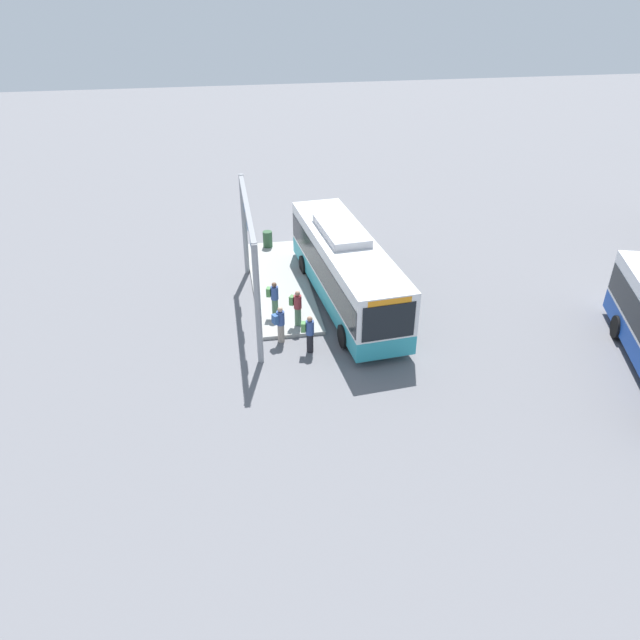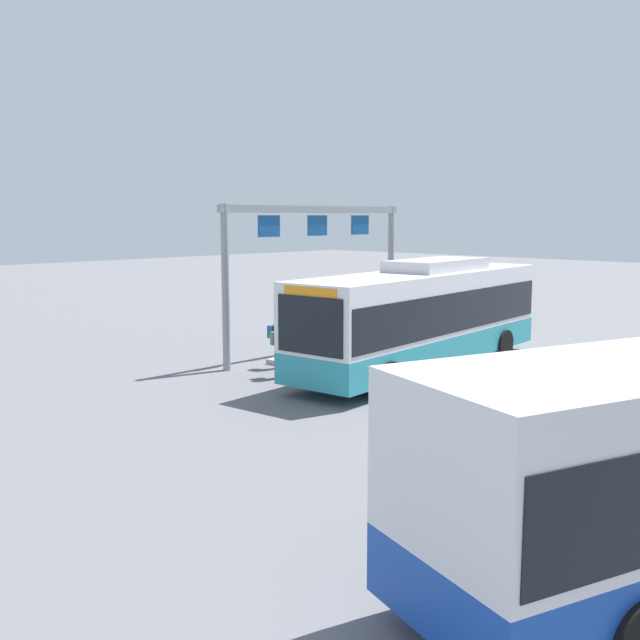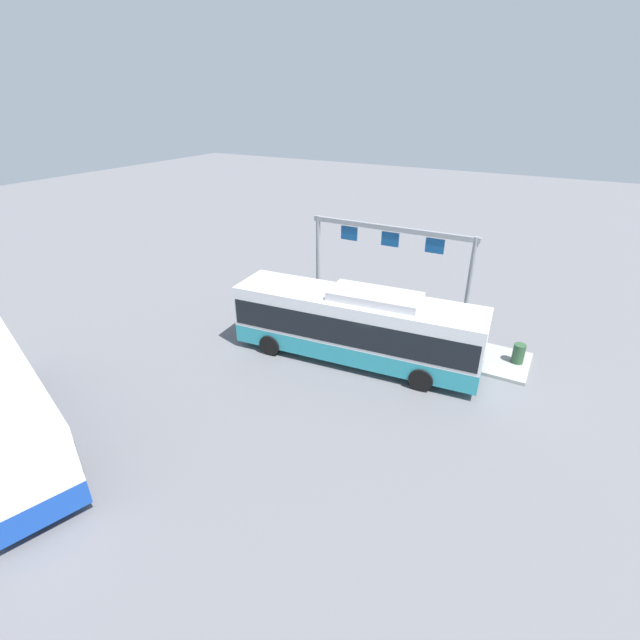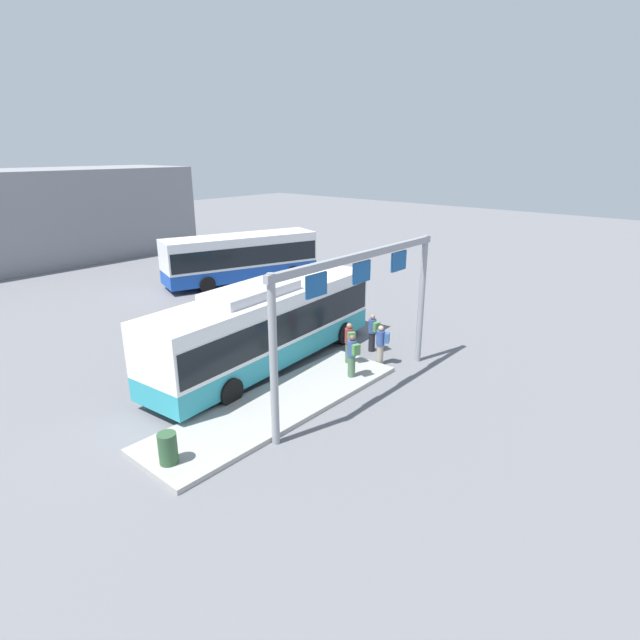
{
  "view_description": "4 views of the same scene",
  "coord_description": "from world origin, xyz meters",
  "px_view_note": "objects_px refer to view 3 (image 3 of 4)",
  "views": [
    {
      "loc": [
        24.31,
        -5.38,
        13.78
      ],
      "look_at": [
        3.73,
        -1.85,
        1.33
      ],
      "focal_mm": 33.61,
      "sensor_mm": 36.0,
      "label": 1
    },
    {
      "loc": [
        18.78,
        13.72,
        4.82
      ],
      "look_at": [
        2.66,
        -1.9,
        1.67
      ],
      "focal_mm": 41.66,
      "sensor_mm": 36.0,
      "label": 2
    },
    {
      "loc": [
        -7.31,
        16.39,
        10.94
      ],
      "look_at": [
        2.22,
        -0.75,
        1.13
      ],
      "focal_mm": 25.41,
      "sensor_mm": 36.0,
      "label": 3
    },
    {
      "loc": [
        -12.86,
        -13.93,
        8.34
      ],
      "look_at": [
        1.74,
        -1.26,
        1.76
      ],
      "focal_mm": 28.3,
      "sensor_mm": 36.0,
      "label": 4
    }
  ],
  "objects_px": {
    "person_waiting_near": "(331,301)",
    "person_waiting_mid": "(306,305)",
    "person_boarding": "(340,308)",
    "bus_main": "(356,324)",
    "trash_bin": "(519,354)",
    "person_waiting_far": "(365,306)"
  },
  "relations": [
    {
      "from": "person_waiting_mid",
      "to": "person_waiting_far",
      "type": "distance_m",
      "value": 3.12
    },
    {
      "from": "person_waiting_mid",
      "to": "trash_bin",
      "type": "xyz_separation_m",
      "value": [
        -10.58,
        -0.69,
        -0.28
      ]
    },
    {
      "from": "person_waiting_near",
      "to": "person_waiting_mid",
      "type": "xyz_separation_m",
      "value": [
        0.94,
        1.08,
        0.0
      ]
    },
    {
      "from": "person_waiting_near",
      "to": "person_waiting_far",
      "type": "relative_size",
      "value": 1.0
    },
    {
      "from": "bus_main",
      "to": "person_waiting_near",
      "type": "relative_size",
      "value": 6.74
    },
    {
      "from": "person_boarding",
      "to": "person_waiting_near",
      "type": "relative_size",
      "value": 1.0
    },
    {
      "from": "bus_main",
      "to": "person_waiting_far",
      "type": "relative_size",
      "value": 6.74
    },
    {
      "from": "person_waiting_far",
      "to": "trash_bin",
      "type": "bearing_deg",
      "value": 103.92
    },
    {
      "from": "person_waiting_near",
      "to": "person_waiting_far",
      "type": "xyz_separation_m",
      "value": [
        -1.96,
        -0.04,
        0.16
      ]
    },
    {
      "from": "person_boarding",
      "to": "trash_bin",
      "type": "bearing_deg",
      "value": 124.26
    },
    {
      "from": "person_boarding",
      "to": "person_waiting_far",
      "type": "distance_m",
      "value": 1.32
    },
    {
      "from": "bus_main",
      "to": "person_boarding",
      "type": "bearing_deg",
      "value": -56.82
    },
    {
      "from": "trash_bin",
      "to": "person_boarding",
      "type": "bearing_deg",
      "value": 3.11
    },
    {
      "from": "bus_main",
      "to": "person_waiting_mid",
      "type": "relative_size",
      "value": 6.74
    },
    {
      "from": "bus_main",
      "to": "trash_bin",
      "type": "bearing_deg",
      "value": -160.63
    },
    {
      "from": "person_waiting_near",
      "to": "person_waiting_far",
      "type": "bearing_deg",
      "value": 66.07
    },
    {
      "from": "bus_main",
      "to": "person_waiting_near",
      "type": "bearing_deg",
      "value": -53.76
    },
    {
      "from": "bus_main",
      "to": "person_waiting_mid",
      "type": "distance_m",
      "value": 4.69
    },
    {
      "from": "bus_main",
      "to": "person_waiting_far",
      "type": "bearing_deg",
      "value": -78.23
    },
    {
      "from": "person_boarding",
      "to": "person_waiting_far",
      "type": "bearing_deg",
      "value": 163.85
    },
    {
      "from": "person_waiting_mid",
      "to": "person_boarding",
      "type": "bearing_deg",
      "value": 108.99
    },
    {
      "from": "person_waiting_far",
      "to": "trash_bin",
      "type": "xyz_separation_m",
      "value": [
        -7.67,
        0.43,
        -0.44
      ]
    }
  ]
}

